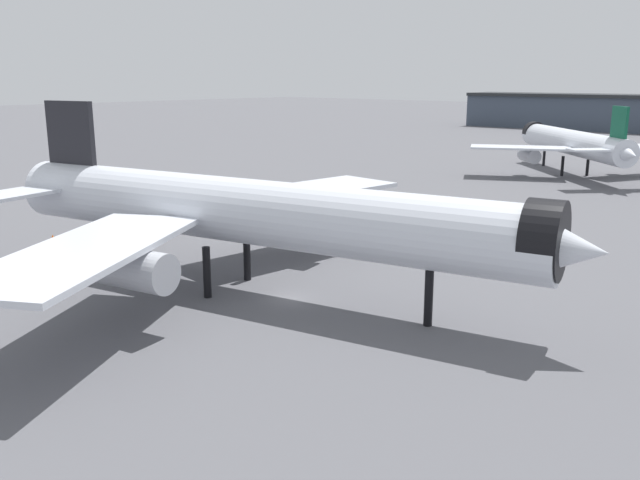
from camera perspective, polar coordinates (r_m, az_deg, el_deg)
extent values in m
plane|color=#56565B|center=(61.10, -2.54, -5.02)|extent=(900.00, 900.00, 0.00)
cylinder|color=silver|center=(61.16, -5.98, 2.41)|extent=(54.11, 17.88, 5.93)
cone|color=silver|center=(50.85, 19.79, -0.64)|extent=(7.65, 7.12, 5.81)
cone|color=silver|center=(79.76, -22.12, 4.12)|extent=(8.77, 7.21, 5.63)
cylinder|color=black|center=(50.95, 18.52, 0.00)|extent=(3.94, 6.43, 5.98)
cube|color=silver|center=(76.01, -1.94, 4.12)|extent=(10.79, 25.04, 0.47)
cylinder|color=#B7BAC1|center=(73.24, -2.25, 2.20)|extent=(8.12, 4.87, 3.26)
cube|color=silver|center=(53.08, -19.20, -0.84)|extent=(19.95, 25.36, 0.47)
cylinder|color=#B7BAC1|center=(54.56, -15.85, -2.34)|extent=(8.12, 4.87, 3.26)
cube|color=black|center=(75.85, -20.37, 7.44)|extent=(6.47, 2.03, 9.48)
cube|color=silver|center=(81.35, -17.23, 5.10)|extent=(6.93, 10.59, 0.36)
cube|color=silver|center=(73.32, -24.41, 3.61)|extent=(6.93, 10.59, 0.36)
cylinder|color=black|center=(54.66, 9.22, -4.85)|extent=(0.71, 0.71, 4.74)
cylinder|color=black|center=(66.37, -6.23, -1.42)|extent=(0.71, 0.71, 4.74)
cylinder|color=black|center=(61.63, -9.59, -2.73)|extent=(0.71, 0.71, 4.74)
cylinder|color=silver|center=(147.88, 20.66, 7.76)|extent=(34.48, 33.02, 5.03)
cone|color=silver|center=(167.44, 17.63, 8.59)|extent=(7.41, 7.39, 4.93)
cone|color=silver|center=(128.89, 24.60, 6.65)|extent=(8.04, 7.97, 4.78)
cylinder|color=black|center=(166.48, 17.76, 8.68)|extent=(5.14, 5.25, 5.08)
cube|color=silver|center=(140.21, 16.66, 7.52)|extent=(20.15, 15.19, 0.40)
cylinder|color=#B7BAC1|center=(142.16, 17.35, 6.88)|extent=(6.25, 6.12, 2.77)
cube|color=silver|center=(150.51, 25.40, 7.17)|extent=(14.42, 20.29, 0.40)
cylinder|color=#B7BAC1|center=(150.45, 24.37, 6.63)|extent=(6.25, 6.12, 2.77)
cube|color=#0F5138|center=(131.54, 24.06, 8.59)|extent=(4.07, 3.89, 8.06)
cube|color=silver|center=(128.75, 22.07, 7.11)|extent=(8.08, 8.23, 0.30)
cylinder|color=black|center=(160.78, 18.51, 6.71)|extent=(0.60, 0.60, 4.03)
cylinder|color=black|center=(145.33, 19.91, 5.93)|extent=(0.60, 0.60, 4.03)
cylinder|color=black|center=(147.56, 21.80, 5.88)|extent=(0.60, 0.60, 4.03)
cube|color=black|center=(97.69, -15.15, 1.94)|extent=(3.57, 3.00, 0.30)
cube|color=#E5B70C|center=(98.48, -15.20, 2.48)|extent=(1.91, 2.03, 1.20)
cube|color=#1E2D38|center=(99.01, -15.23, 2.67)|extent=(0.75, 1.20, 0.60)
cube|color=#E5B70C|center=(97.00, -15.16, 2.22)|extent=(2.47, 2.35, 0.90)
cylinder|color=black|center=(98.79, -15.64, 1.95)|extent=(0.75, 0.60, 0.70)
cylinder|color=black|center=(98.84, -14.71, 2.01)|extent=(0.75, 0.60, 0.70)
cylinder|color=black|center=(96.60, -15.59, 1.69)|extent=(0.75, 0.60, 0.70)
cylinder|color=black|center=(96.64, -14.65, 1.76)|extent=(0.75, 0.60, 0.70)
cone|color=#F2600C|center=(88.94, -21.76, 0.22)|extent=(0.58, 0.58, 0.72)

